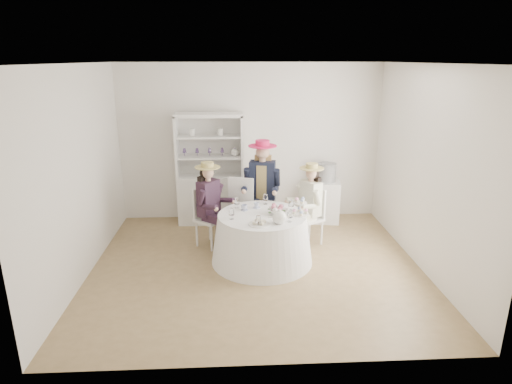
{
  "coord_description": "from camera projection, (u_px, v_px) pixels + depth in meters",
  "views": [
    {
      "loc": [
        -0.28,
        -5.34,
        2.76
      ],
      "look_at": [
        0.0,
        0.1,
        1.05
      ],
      "focal_mm": 30.0,
      "sensor_mm": 36.0,
      "label": 1
    }
  ],
  "objects": [
    {
      "name": "guest_left",
      "position": [
        210.0,
        200.0,
        6.37
      ],
      "size": [
        0.56,
        0.54,
        1.31
      ],
      "rotation": [
        0.0,
        0.0,
        0.89
      ],
      "color": "silver",
      "rests_on": "ground"
    },
    {
      "name": "guest_mid",
      "position": [
        262.0,
        183.0,
        6.72
      ],
      "size": [
        0.58,
        0.61,
        1.56
      ],
      "rotation": [
        0.0,
        0.0,
        -0.19
      ],
      "color": "silver",
      "rests_on": "ground"
    },
    {
      "name": "hatbox",
      "position": [
        327.0,
        172.0,
        7.34
      ],
      "size": [
        0.37,
        0.37,
        0.31
      ],
      "primitive_type": "cylinder",
      "rotation": [
        0.0,
        0.0,
        -0.21
      ],
      "color": "black",
      "rests_on": "side_table"
    },
    {
      "name": "ceiling",
      "position": [
        256.0,
        63.0,
        5.12
      ],
      "size": [
        4.5,
        4.5,
        0.0
      ],
      "primitive_type": "plane",
      "rotation": [
        3.14,
        0.0,
        0.0
      ],
      "color": "white",
      "rests_on": "wall_back"
    },
    {
      "name": "wall_back",
      "position": [
        250.0,
        143.0,
        7.43
      ],
      "size": [
        4.5,
        0.0,
        4.5
      ],
      "primitive_type": "plane",
      "rotation": [
        1.57,
        0.0,
        0.0
      ],
      "color": "silver",
      "rests_on": "ground"
    },
    {
      "name": "wall_front",
      "position": [
        269.0,
        232.0,
        3.62
      ],
      "size": [
        4.5,
        0.0,
        4.5
      ],
      "primitive_type": "plane",
      "rotation": [
        -1.57,
        0.0,
        0.0
      ],
      "color": "silver",
      "rests_on": "ground"
    },
    {
      "name": "teacup_b",
      "position": [
        257.0,
        206.0,
        6.13
      ],
      "size": [
        0.08,
        0.08,
        0.07
      ],
      "primitive_type": "imported",
      "rotation": [
        0.0,
        0.0,
        -0.02
      ],
      "color": "white",
      "rests_on": "tea_table"
    },
    {
      "name": "flower_arrangement",
      "position": [
        276.0,
        208.0,
        5.88
      ],
      "size": [
        0.17,
        0.18,
        0.07
      ],
      "rotation": [
        0.0,
        0.0,
        0.16
      ],
      "color": "#D36984",
      "rests_on": "tea_table"
    },
    {
      "name": "spare_chair",
      "position": [
        243.0,
        205.0,
        6.72
      ],
      "size": [
        0.54,
        0.54,
        1.03
      ],
      "rotation": [
        0.0,
        0.0,
        2.83
      ],
      "color": "silver",
      "rests_on": "ground"
    },
    {
      "name": "cupcake_stand",
      "position": [
        300.0,
        208.0,
        5.86
      ],
      "size": [
        0.25,
        0.25,
        0.23
      ],
      "rotation": [
        0.0,
        0.0,
        -0.19
      ],
      "color": "white",
      "rests_on": "tea_table"
    },
    {
      "name": "teacup_c",
      "position": [
        281.0,
        208.0,
        6.03
      ],
      "size": [
        0.1,
        0.1,
        0.07
      ],
      "primitive_type": "imported",
      "rotation": [
        0.0,
        0.0,
        0.14
      ],
      "color": "white",
      "rests_on": "tea_table"
    },
    {
      "name": "wall_left",
      "position": [
        79.0,
        175.0,
        5.41
      ],
      "size": [
        0.0,
        4.5,
        4.5
      ],
      "primitive_type": "plane",
      "rotation": [
        1.57,
        0.0,
        1.57
      ],
      "color": "silver",
      "rests_on": "ground"
    },
    {
      "name": "ground",
      "position": [
        256.0,
        266.0,
        5.93
      ],
      "size": [
        4.5,
        4.5,
        0.0
      ],
      "primitive_type": "plane",
      "color": "olive",
      "rests_on": "ground"
    },
    {
      "name": "stemware_set",
      "position": [
        262.0,
        209.0,
        5.86
      ],
      "size": [
        0.92,
        0.96,
        0.15
      ],
      "color": "white",
      "rests_on": "tea_table"
    },
    {
      "name": "side_table",
      "position": [
        325.0,
        201.0,
        7.5
      ],
      "size": [
        0.53,
        0.53,
        0.72
      ],
      "primitive_type": "cube",
      "rotation": [
        0.0,
        0.0,
        -0.15
      ],
      "color": "silver",
      "rests_on": "ground"
    },
    {
      "name": "hutch",
      "position": [
        211.0,
        185.0,
        7.37
      ],
      "size": [
        1.24,
        0.72,
        1.9
      ],
      "rotation": [
        0.0,
        0.0,
        0.28
      ],
      "color": "silver",
      "rests_on": "ground"
    },
    {
      "name": "wall_right",
      "position": [
        427.0,
        170.0,
        5.63
      ],
      "size": [
        0.0,
        4.5,
        4.5
      ],
      "primitive_type": "plane",
      "rotation": [
        1.57,
        0.0,
        -1.57
      ],
      "color": "silver",
      "rests_on": "ground"
    },
    {
      "name": "sandwich_plate",
      "position": [
        259.0,
        223.0,
        5.52
      ],
      "size": [
        0.28,
        0.28,
        0.06
      ],
      "rotation": [
        0.0,
        0.0,
        -0.04
      ],
      "color": "white",
      "rests_on": "tea_table"
    },
    {
      "name": "tea_table",
      "position": [
        262.0,
        238.0,
        5.99
      ],
      "size": [
        1.42,
        1.42,
        0.7
      ],
      "rotation": [
        0.0,
        0.0,
        0.21
      ],
      "color": "white",
      "rests_on": "ground"
    },
    {
      "name": "teacup_a",
      "position": [
        244.0,
        208.0,
        6.03
      ],
      "size": [
        0.1,
        0.1,
        0.07
      ],
      "primitive_type": "imported",
      "rotation": [
        0.0,
        0.0,
        0.12
      ],
      "color": "white",
      "rests_on": "tea_table"
    },
    {
      "name": "guest_right",
      "position": [
        309.0,
        200.0,
        6.45
      ],
      "size": [
        0.55,
        0.5,
        1.28
      ],
      "rotation": [
        0.0,
        0.0,
        -1.04
      ],
      "color": "silver",
      "rests_on": "ground"
    },
    {
      "name": "table_teapot",
      "position": [
        280.0,
        217.0,
        5.54
      ],
      "size": [
        0.26,
        0.19,
        0.2
      ],
      "rotation": [
        0.0,
        0.0,
        0.06
      ],
      "color": "white",
      "rests_on": "tea_table"
    },
    {
      "name": "flower_bowl",
      "position": [
        279.0,
        212.0,
        5.87
      ],
      "size": [
        0.3,
        0.3,
        0.06
      ],
      "primitive_type": "imported",
      "rotation": [
        0.0,
        0.0,
        -0.34
      ],
      "color": "white",
      "rests_on": "tea_table"
    }
  ]
}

